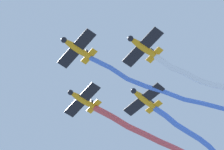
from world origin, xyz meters
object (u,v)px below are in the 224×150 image
object	(u,v)px
airplane_lead	(77,48)
airplane_left_wing	(143,47)
airplane_right_wing	(82,100)
airplane_slot	(144,99)

from	to	relation	value
airplane_lead	airplane_left_wing	size ratio (longest dim) A/B	1.00
airplane_lead	airplane_left_wing	xyz separation A→B (m)	(-3.92, -7.58, -0.40)
airplane_right_wing	airplane_slot	bearing A→B (deg)	138.76
airplane_lead	airplane_right_wing	size ratio (longest dim) A/B	1.00
airplane_right_wing	airplane_left_wing	bearing A→B (deg)	93.82
airplane_lead	airplane_left_wing	world-z (taller)	airplane_lead
airplane_left_wing	airplane_right_wing	xyz separation A→B (m)	(11.50, 3.65, 0.70)
airplane_slot	airplane_left_wing	bearing A→B (deg)	42.69
airplane_left_wing	airplane_slot	xyz separation A→B (m)	(7.57, -3.93, 0.20)
airplane_left_wing	airplane_slot	distance (m)	8.53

